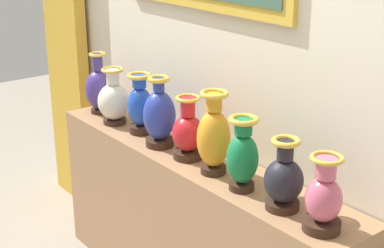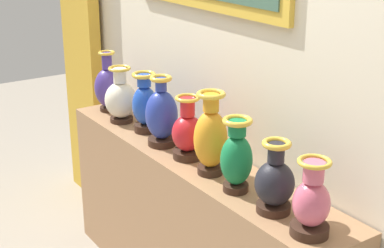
% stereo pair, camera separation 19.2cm
% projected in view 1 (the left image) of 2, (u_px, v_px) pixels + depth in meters
% --- Properties ---
extents(display_shelf, '(2.06, 0.36, 0.88)m').
position_uv_depth(display_shelf, '(192.00, 233.00, 3.08)').
color(display_shelf, '#99704C').
rests_on(display_shelf, ground_plane).
extents(back_wall, '(4.06, 0.14, 3.02)m').
position_uv_depth(back_wall, '(230.00, 23.00, 2.85)').
color(back_wall, beige).
rests_on(back_wall, ground_plane).
extents(curtain_gold, '(0.48, 0.08, 2.48)m').
position_uv_depth(curtain_gold, '(65.00, 34.00, 4.05)').
color(curtain_gold, gold).
rests_on(curtain_gold, ground_plane).
extents(vase_indigo, '(0.17, 0.17, 0.37)m').
position_uv_depth(vase_indigo, '(99.00, 88.00, 3.52)').
color(vase_indigo, '#382319').
rests_on(vase_indigo, display_shelf).
extents(vase_ivory, '(0.19, 0.19, 0.33)m').
position_uv_depth(vase_ivory, '(114.00, 100.00, 3.34)').
color(vase_ivory, '#382319').
rests_on(vase_ivory, display_shelf).
extents(vase_sapphire, '(0.14, 0.14, 0.34)m').
position_uv_depth(vase_sapphire, '(140.00, 105.00, 3.19)').
color(vase_sapphire, '#382319').
rests_on(vase_sapphire, display_shelf).
extents(vase_cobalt, '(0.17, 0.17, 0.37)m').
position_uv_depth(vase_cobalt, '(159.00, 116.00, 3.01)').
color(vase_cobalt, '#382319').
rests_on(vase_cobalt, display_shelf).
extents(vase_crimson, '(0.16, 0.16, 0.32)m').
position_uv_depth(vase_crimson, '(188.00, 133.00, 2.86)').
color(vase_crimson, '#382319').
rests_on(vase_crimson, display_shelf).
extents(vase_amber, '(0.16, 0.16, 0.40)m').
position_uv_depth(vase_amber, '(214.00, 137.00, 2.68)').
color(vase_amber, '#382319').
rests_on(vase_amber, display_shelf).
extents(vase_emerald, '(0.14, 0.14, 0.34)m').
position_uv_depth(vase_emerald, '(242.00, 156.00, 2.52)').
color(vase_emerald, '#382319').
rests_on(vase_emerald, display_shelf).
extents(vase_onyx, '(0.16, 0.16, 0.31)m').
position_uv_depth(vase_onyx, '(284.00, 179.00, 2.36)').
color(vase_onyx, '#382319').
rests_on(vase_onyx, display_shelf).
extents(vase_rose, '(0.15, 0.15, 0.31)m').
position_uv_depth(vase_rose, '(324.00, 199.00, 2.20)').
color(vase_rose, '#382319').
rests_on(vase_rose, display_shelf).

